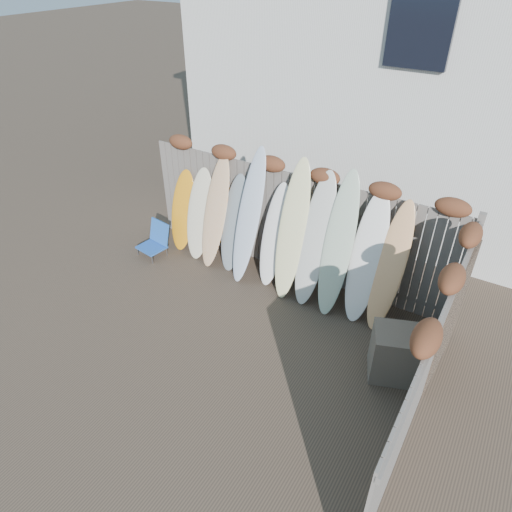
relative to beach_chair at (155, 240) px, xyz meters
The scene contains 18 objects.
ground 2.98m from the beach_chair, 30.33° to the right, with size 80.00×80.00×0.00m, color #493A2D.
back_fence 2.90m from the beach_chair, 18.94° to the left, with size 6.05×0.28×2.24m.
right_fence 5.75m from the beach_chair, 12.63° to the right, with size 0.28×4.40×2.24m.
house 6.54m from the beach_chair, 58.58° to the left, with size 8.50×5.50×6.33m.
beach_chair is the anchor object (origin of this frame).
wooden_crate 5.11m from the beach_chair, ahead, with size 0.68×0.57×0.79m, color brown.
lattice_panel 5.64m from the beach_chair, ahead, with size 0.05×1.28×1.91m, color #433229.
surfboard_0 0.81m from the beach_chair, 61.23° to the left, with size 0.53×0.07×1.66m, color orange.
surfboard_1 1.09m from the beach_chair, 32.69° to the left, with size 0.55×0.07×1.83m, color beige.
surfboard_2 1.48m from the beach_chair, 21.52° to the left, with size 0.50×0.07×2.20m, color #FFC995.
surfboard_3 1.76m from the beach_chair, 18.19° to the left, with size 0.51×0.07×1.89m, color gray.
surfboard_4 2.20m from the beach_chair, 12.04° to the left, with size 0.46×0.07×2.52m, color silver.
surfboard_5 2.57m from the beach_chair, 11.83° to the left, with size 0.47×0.07×1.93m, color white.
surfboard_6 3.00m from the beach_chair, ahead, with size 0.48×0.07×2.49m, color #F2EDA9.
surfboard_7 3.39m from the beach_chair, ahead, with size 0.52×0.07×2.37m, color silver.
surfboard_8 3.80m from the beach_chair, ahead, with size 0.48×0.07×2.48m, color #B5CBB1.
surfboard_9 4.25m from the beach_chair, ahead, with size 0.53×0.07×2.24m, color white.
surfboard_10 4.63m from the beach_chair, ahead, with size 0.45×0.07×2.20m, color #F9B274.
Camera 1 is at (3.22, -4.04, 5.20)m, focal length 32.00 mm.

